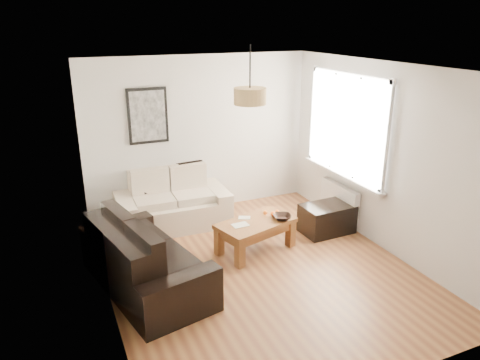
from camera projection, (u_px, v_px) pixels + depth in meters
name	position (u px, v px, depth m)	size (l,w,h in m)	color
floor	(258.00, 269.00, 6.02)	(4.50, 4.50, 0.00)	brown
ceiling	(261.00, 67.00, 5.15)	(3.80, 4.50, 0.00)	white
wall_back	(200.00, 135.00, 7.52)	(3.80, 0.04, 2.60)	silver
wall_front	(383.00, 259.00, 3.64)	(3.80, 0.04, 2.60)	silver
wall_left	(100.00, 199.00, 4.86)	(0.04, 4.50, 2.60)	silver
wall_right	(383.00, 158.00, 6.30)	(0.04, 4.50, 2.60)	silver
window_bay	(347.00, 125.00, 6.88)	(0.14, 1.90, 1.60)	white
radiator	(339.00, 200.00, 7.27)	(0.10, 0.90, 0.52)	white
poster	(148.00, 116.00, 7.04)	(0.62, 0.04, 0.87)	black
pendant_shade	(250.00, 96.00, 5.53)	(0.40, 0.40, 0.20)	tan
loveseat_cream	(172.00, 200.00, 7.16)	(1.72, 0.94, 0.86)	#C2B59C
sofa_leather	(145.00, 255.00, 5.49)	(1.95, 0.95, 0.85)	black
coffee_table	(255.00, 236.00, 6.44)	(1.09, 0.59, 0.44)	brown
ottoman	(327.00, 219.00, 6.99)	(0.78, 0.50, 0.44)	black
cushion_left	(153.00, 180.00, 7.15)	(0.38, 0.12, 0.38)	black
cushion_right	(191.00, 174.00, 7.39)	(0.41, 0.13, 0.41)	black
fruit_bowl	(282.00, 217.00, 6.42)	(0.26, 0.26, 0.06)	black
orange_a	(273.00, 214.00, 6.51)	(0.07, 0.07, 0.07)	orange
orange_b	(277.00, 212.00, 6.58)	(0.06, 0.06, 0.06)	orange
orange_c	(265.00, 213.00, 6.55)	(0.06, 0.06, 0.06)	orange
papers	(240.00, 225.00, 6.24)	(0.22, 0.16, 0.01)	silver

